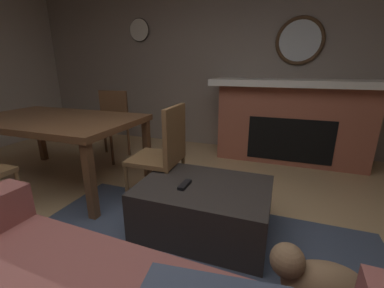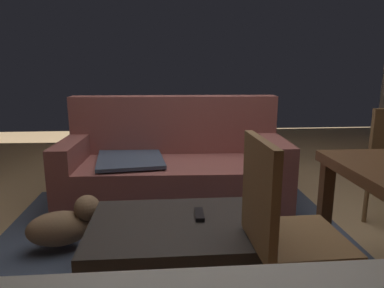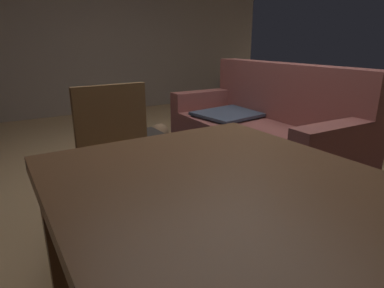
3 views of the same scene
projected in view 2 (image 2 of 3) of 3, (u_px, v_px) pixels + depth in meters
name	position (u px, v px, depth m)	size (l,w,h in m)	color
floor	(202.00, 225.00, 2.77)	(8.59, 8.59, 0.00)	tan
area_rug	(175.00, 235.00, 2.60)	(2.60, 2.00, 0.01)	#3D475B
couch	(174.00, 167.00, 3.19)	(2.00, 0.95, 0.97)	#8C4C47
ottoman_coffee_table	(178.00, 255.00, 1.97)	(0.98, 0.70, 0.40)	#2D2826
tv_remote	(199.00, 214.00, 2.00)	(0.05, 0.16, 0.02)	black
dining_chair_west	(280.00, 222.00, 1.64)	(0.45, 0.45, 0.93)	brown
small_dog	(64.00, 225.00, 2.35)	(0.51, 0.32, 0.34)	#8C6B4C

